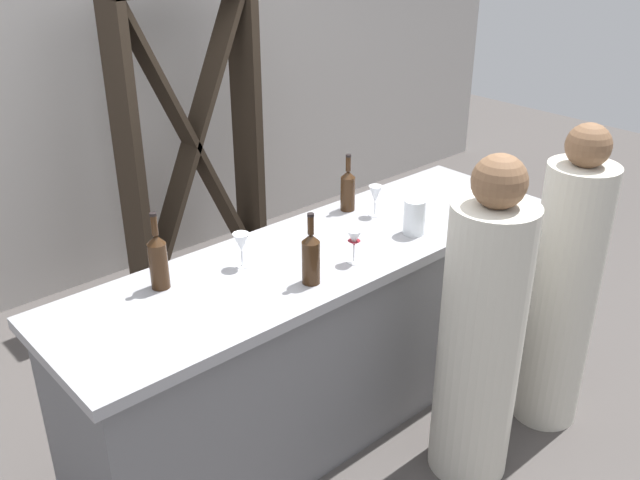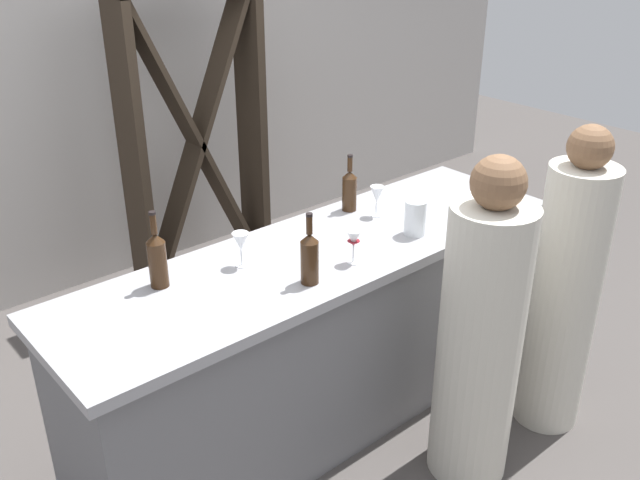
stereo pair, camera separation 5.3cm
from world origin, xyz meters
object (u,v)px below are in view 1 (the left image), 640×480
(wine_bottle_leftmost_amber_brown, at_px, (158,260))
(water_pitcher, at_px, (414,217))
(wine_bottle_second_left_amber_brown, at_px, (311,257))
(wine_glass_near_center, at_px, (241,243))
(wine_glass_near_right, at_px, (375,195))
(wine_bottle_center_amber_brown, at_px, (348,189))
(wine_glass_near_left, at_px, (354,240))
(wine_rack, at_px, (192,144))
(person_left_guest, at_px, (481,337))
(person_center_guest, at_px, (563,292))

(wine_bottle_leftmost_amber_brown, relative_size, water_pitcher, 1.95)
(wine_bottle_second_left_amber_brown, xyz_separation_m, wine_glass_near_center, (-0.13, 0.31, -0.01))
(wine_glass_near_right, xyz_separation_m, water_pitcher, (-0.02, -0.28, -0.02))
(wine_bottle_leftmost_amber_brown, height_order, wine_bottle_second_left_amber_brown, wine_bottle_leftmost_amber_brown)
(wine_bottle_leftmost_amber_brown, bearing_deg, wine_bottle_center_amber_brown, 3.38)
(wine_glass_near_center, bearing_deg, wine_glass_near_right, 0.05)
(wine_glass_near_center, xyz_separation_m, water_pitcher, (0.82, -0.28, -0.03))
(wine_bottle_center_amber_brown, bearing_deg, wine_bottle_leftmost_amber_brown, -176.62)
(wine_glass_near_left, xyz_separation_m, wine_glass_near_right, (0.44, 0.30, -0.00))
(wine_rack, relative_size, wine_bottle_leftmost_amber_brown, 5.89)
(wine_bottle_second_left_amber_brown, bearing_deg, person_left_guest, -43.96)
(wine_bottle_leftmost_amber_brown, xyz_separation_m, person_center_guest, (1.62, -0.94, -0.37))
(water_pitcher, height_order, person_left_guest, person_left_guest)
(person_left_guest, distance_m, person_center_guest, 0.60)
(wine_bottle_center_amber_brown, height_order, person_left_guest, person_left_guest)
(wine_glass_near_right, bearing_deg, water_pitcher, -93.58)
(water_pitcher, bearing_deg, wine_bottle_second_left_amber_brown, -177.08)
(wine_glass_near_center, relative_size, water_pitcher, 0.91)
(wine_bottle_leftmost_amber_brown, bearing_deg, wine_glass_near_center, -11.59)
(wine_glass_near_right, bearing_deg, wine_rack, 94.38)
(wine_bottle_leftmost_amber_brown, xyz_separation_m, wine_glass_near_center, (0.36, -0.07, -0.02))
(wine_bottle_center_amber_brown, height_order, wine_glass_near_left, wine_bottle_center_amber_brown)
(wine_bottle_center_amber_brown, xyz_separation_m, person_left_guest, (-0.12, -0.97, -0.37))
(wine_bottle_leftmost_amber_brown, relative_size, wine_glass_near_left, 2.17)
(wine_rack, xyz_separation_m, person_center_guest, (0.54, -2.41, -0.27))
(wine_bottle_center_amber_brown, bearing_deg, wine_bottle_second_left_amber_brown, -144.96)
(wine_bottle_second_left_amber_brown, relative_size, wine_glass_near_left, 2.04)
(wine_glass_near_right, distance_m, person_left_guest, 0.92)
(wine_bottle_leftmost_amber_brown, xyz_separation_m, wine_bottle_second_left_amber_brown, (0.49, -0.39, -0.01))
(water_pitcher, bearing_deg, person_center_guest, -53.19)
(person_center_guest, bearing_deg, wine_bottle_leftmost_amber_brown, 54.05)
(wine_rack, distance_m, wine_glass_near_left, 1.87)
(wine_glass_near_left, bearing_deg, water_pitcher, 3.03)
(water_pitcher, bearing_deg, wine_bottle_leftmost_amber_brown, 163.40)
(wine_bottle_center_amber_brown, bearing_deg, wine_glass_near_left, -131.08)
(person_left_guest, bearing_deg, wine_bottle_center_amber_brown, 14.41)
(wine_glass_near_left, distance_m, wine_glass_near_right, 0.54)
(wine_bottle_leftmost_amber_brown, height_order, wine_glass_near_left, wine_bottle_leftmost_amber_brown)
(wine_bottle_second_left_amber_brown, relative_size, water_pitcher, 1.84)
(wine_glass_near_left, bearing_deg, wine_bottle_second_left_amber_brown, -177.27)
(wine_bottle_leftmost_amber_brown, relative_size, wine_glass_near_right, 2.13)
(wine_bottle_leftmost_amber_brown, height_order, water_pitcher, wine_bottle_leftmost_amber_brown)
(wine_bottle_second_left_amber_brown, relative_size, wine_glass_near_right, 2.01)
(wine_rack, xyz_separation_m, wine_bottle_leftmost_amber_brown, (-1.08, -1.47, 0.10))
(wine_bottle_leftmost_amber_brown, distance_m, person_center_guest, 1.91)
(wine_bottle_leftmost_amber_brown, xyz_separation_m, person_left_guest, (1.03, -0.90, -0.39))
(wine_glass_near_right, bearing_deg, person_center_guest, -64.01)
(wine_bottle_center_amber_brown, xyz_separation_m, water_pitcher, (0.04, -0.42, -0.03))
(wine_bottle_leftmost_amber_brown, distance_m, wine_glass_near_center, 0.37)
(wine_rack, bearing_deg, person_left_guest, -91.36)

